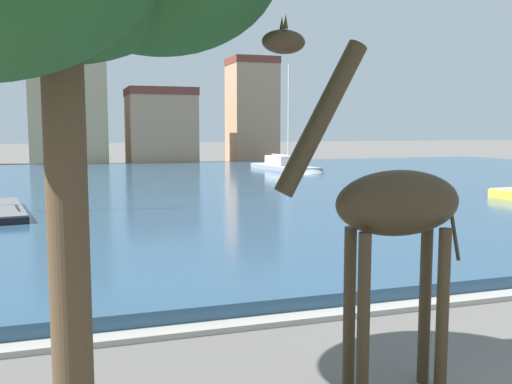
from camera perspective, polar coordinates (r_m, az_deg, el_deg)
harbor_water at (r=35.90m, az=-9.69°, el=0.27°), size 84.22×48.76×0.42m
quay_edge_coping at (r=12.55m, az=8.02°, el=-11.76°), size 84.22×0.50×0.12m
giraffe_statue at (r=8.53m, az=12.85°, el=-1.78°), size 3.11×0.84×5.42m
sailboat_grey at (r=48.20m, az=3.19°, el=2.28°), size 3.54×9.66×9.04m
townhouse_corner_house at (r=62.37m, az=-18.01°, el=8.44°), size 7.54×6.35×13.10m
townhouse_narrow_midrow at (r=62.57m, az=-9.34°, el=6.35°), size 7.00×6.61×8.06m
townhouse_wide_warehouse at (r=67.22m, az=-0.40°, el=8.05°), size 5.20×5.12×11.87m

